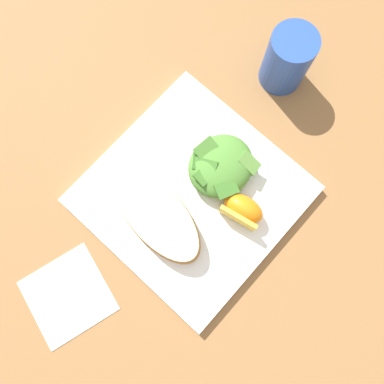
{
  "coord_description": "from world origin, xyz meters",
  "views": [
    {
      "loc": [
        -0.08,
        -0.07,
        0.55
      ],
      "look_at": [
        0.0,
        0.0,
        0.03
      ],
      "focal_mm": 34.35,
      "sensor_mm": 36.0,
      "label": 1
    }
  ],
  "objects": [
    {
      "name": "orange_wedge_front",
      "position": [
        0.03,
        -0.07,
        0.04
      ],
      "size": [
        0.05,
        0.07,
        0.04
      ],
      "color": "orange",
      "rests_on": "white_plate"
    },
    {
      "name": "drinking_blue_cup",
      "position": [
        0.24,
        0.03,
        0.05
      ],
      "size": [
        0.07,
        0.07,
        0.1
      ],
      "primitive_type": "cylinder",
      "color": "#284CA3",
      "rests_on": "ground"
    },
    {
      "name": "paper_napkin",
      "position": [
        -0.23,
        0.03,
        0.0
      ],
      "size": [
        0.14,
        0.14,
        0.0
      ],
      "primitive_type": "cube",
      "rotation": [
        0.0,
        0.0,
        -0.28
      ],
      "color": "white",
      "rests_on": "ground"
    },
    {
      "name": "white_plate",
      "position": [
        0.0,
        0.0,
        0.01
      ],
      "size": [
        0.28,
        0.28,
        0.02
      ],
      "primitive_type": "cube",
      "color": "white",
      "rests_on": "ground"
    },
    {
      "name": "cheesy_pizza_bread",
      "position": [
        -0.06,
        0.01,
        0.03
      ],
      "size": [
        0.1,
        0.18,
        0.04
      ],
      "color": "#A87038",
      "rests_on": "white_plate"
    },
    {
      "name": "ground",
      "position": [
        0.0,
        0.0,
        0.0
      ],
      "size": [
        3.0,
        3.0,
        0.0
      ],
      "primitive_type": "plane",
      "color": "olive"
    },
    {
      "name": "green_salad_pile",
      "position": [
        0.05,
        -0.01,
        0.04
      ],
      "size": [
        0.1,
        0.09,
        0.04
      ],
      "color": "#4C8433",
      "rests_on": "white_plate"
    }
  ]
}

